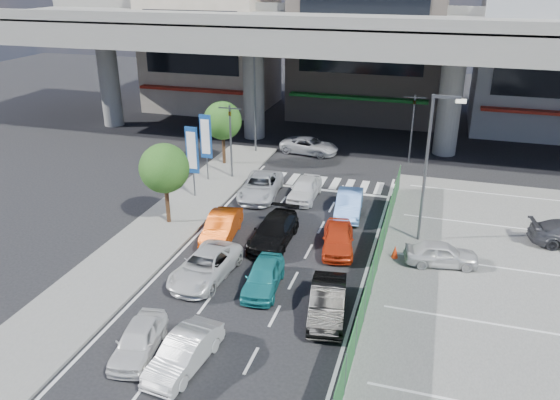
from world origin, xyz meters
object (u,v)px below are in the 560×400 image
(hatch_white_back_mid, at_px, (184,353))
(taxi_teal_mid, at_px, (263,277))
(street_lamp_left, at_px, (257,93))
(van_white_back_left, at_px, (139,340))
(parked_sedan_white, at_px, (441,254))
(signboard_far, at_px, (206,138))
(tree_far, at_px, (223,121))
(tree_near, at_px, (164,168))
(crossing_wagon_silver, at_px, (309,146))
(traffic_cone, at_px, (395,252))
(street_lamp_right, at_px, (430,157))
(traffic_light_right, at_px, (414,112))
(sedan_white_mid_left, at_px, (205,266))
(taxi_orange_left, at_px, (222,227))
(traffic_light_left, at_px, (230,124))
(kei_truck_front_right, at_px, (349,204))
(signboard_near, at_px, (192,152))
(hatch_black_mid_right, at_px, (328,302))
(sedan_white_front_mid, at_px, (305,189))
(wagon_silver_front_left, at_px, (260,186))
(sedan_black_mid, at_px, (274,231))
(taxi_orange_right, at_px, (338,238))

(hatch_white_back_mid, relative_size, taxi_teal_mid, 1.02)
(street_lamp_left, bearing_deg, van_white_back_left, -81.61)
(street_lamp_left, height_order, parked_sedan_white, street_lamp_left)
(signboard_far, distance_m, tree_far, 3.53)
(street_lamp_left, xyz_separation_m, tree_near, (-0.67, -14.00, -1.38))
(crossing_wagon_silver, xyz_separation_m, traffic_cone, (8.28, -15.39, -0.24))
(street_lamp_right, distance_m, parked_sedan_white, 4.93)
(traffic_light_right, height_order, tree_far, traffic_light_right)
(crossing_wagon_silver, bearing_deg, sedan_white_mid_left, -172.65)
(signboard_far, height_order, taxi_orange_left, signboard_far)
(traffic_light_left, bearing_deg, signboard_far, -144.30)
(traffic_light_right, xyz_separation_m, traffic_cone, (0.49, -15.46, -3.54))
(taxi_teal_mid, relative_size, kei_truck_front_right, 0.90)
(street_lamp_right, bearing_deg, signboard_far, 161.32)
(street_lamp_right, height_order, signboard_near, street_lamp_right)
(sedan_white_mid_left, distance_m, traffic_cone, 9.60)
(traffic_light_right, distance_m, street_lamp_left, 11.90)
(tree_near, distance_m, taxi_teal_mid, 9.43)
(street_lamp_right, height_order, signboard_far, street_lamp_right)
(tree_near, xyz_separation_m, taxi_teal_mid, (7.47, -5.07, -2.74))
(street_lamp_left, bearing_deg, traffic_light_left, -88.80)
(traffic_light_right, height_order, signboard_far, traffic_light_right)
(tree_far, bearing_deg, hatch_black_mid_right, -55.55)
(tree_near, distance_m, kei_truck_front_right, 11.00)
(tree_near, xyz_separation_m, kei_truck_front_right, (9.78, 4.26, -2.70))
(signboard_far, height_order, tree_far, tree_far)
(traffic_light_right, height_order, tree_near, traffic_light_right)
(traffic_light_left, xyz_separation_m, sedan_white_front_mid, (5.84, -2.17, -3.25))
(street_lamp_right, bearing_deg, wagon_silver_front_left, 161.86)
(traffic_cone, bearing_deg, sedan_white_front_mid, 135.27)
(street_lamp_left, height_order, sedan_white_mid_left, street_lamp_left)
(tree_far, relative_size, sedan_black_mid, 1.01)
(taxi_orange_left, bearing_deg, sedan_white_front_mid, 58.93)
(van_white_back_left, xyz_separation_m, taxi_orange_right, (5.69, 10.44, 0.07))
(signboard_near, distance_m, taxi_orange_left, 6.65)
(traffic_light_right, xyz_separation_m, taxi_teal_mid, (-5.03, -20.07, -3.29))
(tree_far, height_order, van_white_back_left, tree_far)
(signboard_near, xyz_separation_m, wagon_silver_front_left, (4.00, 1.40, -2.37))
(traffic_light_left, relative_size, parked_sedan_white, 1.45)
(tree_near, bearing_deg, sedan_white_front_mid, 41.28)
(signboard_far, relative_size, parked_sedan_white, 1.31)
(traffic_light_left, relative_size, hatch_white_back_mid, 1.35)
(sedan_white_front_mid, bearing_deg, tree_near, -138.70)
(tree_near, relative_size, hatch_white_back_mid, 1.25)
(traffic_light_right, height_order, sedan_white_mid_left, traffic_light_right)
(traffic_cone, bearing_deg, traffic_light_left, 145.24)
(tree_near, xyz_separation_m, sedan_black_mid, (6.57, -0.57, -2.70))
(wagon_silver_front_left, xyz_separation_m, sedan_white_front_mid, (2.84, 0.43, 0.00))
(van_white_back_left, distance_m, hatch_black_mid_right, 7.82)
(street_lamp_left, xyz_separation_m, taxi_orange_right, (9.34, -14.36, -4.09))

